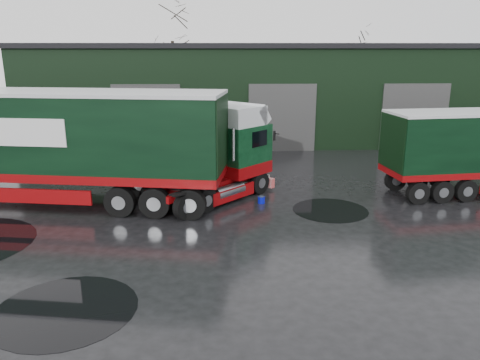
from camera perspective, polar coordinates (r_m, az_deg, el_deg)
name	(u,v)px	position (r m, az deg, el deg)	size (l,w,h in m)	color
ground	(271,243)	(15.09, 3.83, -7.68)	(100.00, 100.00, 0.00)	black
warehouse	(272,90)	(34.07, 3.94, 10.92)	(32.40, 12.40, 6.30)	black
hero_tractor	(207,155)	(18.74, -4.02, 3.04)	(2.57, 6.06, 3.77)	black
trailer_left	(41,148)	(19.87, -23.06, 3.63)	(2.97, 14.51, 4.51)	silver
wash_bucket	(261,200)	(18.80, 2.63, -2.43)	(0.28, 0.28, 0.26)	#080DB3
tree_back_a	(173,63)	(44.02, -8.14, 13.96)	(4.40, 4.40, 9.50)	black
tree_back_b	(348,74)	(45.31, 12.99, 12.51)	(4.40, 4.40, 7.50)	black
puddle_0	(65,310)	(12.25, -20.52, -14.61)	(3.40, 3.40, 0.01)	black
puddle_1	(330,210)	(18.34, 10.95, -3.62)	(2.89, 2.89, 0.01)	black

